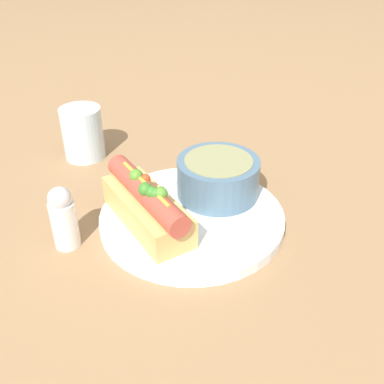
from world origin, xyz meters
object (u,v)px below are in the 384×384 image
hot_dog (147,205)px  spoon (197,177)px  drinking_glass (83,133)px  soup_bowl (218,176)px  salt_shaker (63,218)px

hot_dog → spoon: size_ratio=1.07×
drinking_glass → soup_bowl: bearing=30.1°
spoon → drinking_glass: (-0.18, -0.13, 0.02)m
soup_bowl → spoon: (-0.05, -0.01, -0.03)m
hot_dog → salt_shaker: 0.11m
soup_bowl → spoon: soup_bowl is taller
hot_dog → soup_bowl: 0.12m
soup_bowl → spoon: 0.06m
hot_dog → soup_bowl: size_ratio=1.49×
spoon → salt_shaker: (0.04, -0.21, 0.02)m
salt_shaker → drinking_glass: bearing=158.8°
hot_dog → drinking_glass: (-0.25, -0.02, -0.00)m
spoon → hot_dog: bearing=-142.7°
hot_dog → spoon: hot_dog is taller
drinking_glass → hot_dog: bearing=3.5°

